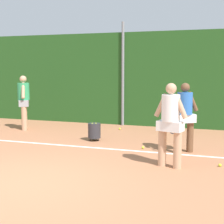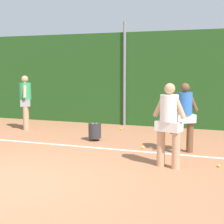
# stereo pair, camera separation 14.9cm
# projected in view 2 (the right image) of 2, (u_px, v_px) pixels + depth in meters

# --- Properties ---
(ground_plane) EXTENTS (30.08, 30.08, 0.00)m
(ground_plane) POSITION_uv_depth(u_px,v_px,m) (68.00, 156.00, 7.84)
(ground_plane) COLOR #B2704C
(hedge_fence_backdrop) EXTENTS (19.55, 0.25, 3.32)m
(hedge_fence_backdrop) POSITION_uv_depth(u_px,v_px,m) (126.00, 79.00, 12.05)
(hedge_fence_backdrop) COLOR #23511E
(hedge_fence_backdrop) RESTS_ON ground_plane
(fence_post_center) EXTENTS (0.10, 0.10, 3.68)m
(fence_post_center) POSITION_uv_depth(u_px,v_px,m) (124.00, 74.00, 11.87)
(fence_post_center) COLOR gray
(fence_post_center) RESTS_ON ground_plane
(court_baseline_paint) EXTENTS (14.29, 0.10, 0.01)m
(court_baseline_paint) POSITION_uv_depth(u_px,v_px,m) (84.00, 147.00, 8.74)
(court_baseline_paint) COLOR white
(court_baseline_paint) RESTS_ON ground_plane
(player_foreground_near) EXTENTS (0.72, 0.42, 1.75)m
(player_foreground_near) POSITION_uv_depth(u_px,v_px,m) (169.00, 121.00, 6.82)
(player_foreground_near) COLOR tan
(player_foreground_near) RESTS_ON ground_plane
(player_midcourt) EXTENTS (0.66, 0.55, 1.71)m
(player_midcourt) POSITION_uv_depth(u_px,v_px,m) (184.00, 114.00, 8.03)
(player_midcourt) COLOR brown
(player_midcourt) RESTS_ON ground_plane
(player_backcourt_far) EXTENTS (0.54, 0.67, 1.81)m
(player_backcourt_far) POSITION_uv_depth(u_px,v_px,m) (25.00, 99.00, 11.20)
(player_backcourt_far) COLOR tan
(player_backcourt_far) RESTS_ON ground_plane
(ball_hopper) EXTENTS (0.36, 0.36, 0.51)m
(ball_hopper) POSITION_uv_depth(u_px,v_px,m) (95.00, 131.00, 9.48)
(ball_hopper) COLOR #2D2D33
(ball_hopper) RESTS_ON ground_plane
(tennis_ball_1) EXTENTS (0.07, 0.07, 0.07)m
(tennis_ball_1) POSITION_uv_depth(u_px,v_px,m) (121.00, 129.00, 11.20)
(tennis_ball_1) COLOR #CCDB33
(tennis_ball_1) RESTS_ON ground_plane
(tennis_ball_2) EXTENTS (0.07, 0.07, 0.07)m
(tennis_ball_2) POSITION_uv_depth(u_px,v_px,m) (93.00, 128.00, 11.27)
(tennis_ball_2) COLOR #CCDB33
(tennis_ball_2) RESTS_ON ground_plane
(tennis_ball_3) EXTENTS (0.07, 0.07, 0.07)m
(tennis_ball_3) POSITION_uv_depth(u_px,v_px,m) (143.00, 148.00, 8.52)
(tennis_ball_3) COLOR #CCDB33
(tennis_ball_3) RESTS_ON ground_plane
(tennis_ball_4) EXTENTS (0.07, 0.07, 0.07)m
(tennis_ball_4) POSITION_uv_depth(u_px,v_px,m) (219.00, 166.00, 6.94)
(tennis_ball_4) COLOR #CCDB33
(tennis_ball_4) RESTS_ON ground_plane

